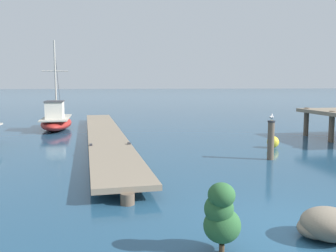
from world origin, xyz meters
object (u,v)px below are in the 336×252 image
Objects in this scene: mooring_piling at (271,139)px; shore_rock_near_left at (327,225)px; fishing_boat_1 at (56,120)px; mooring_buoy at (273,142)px; perched_seagull at (272,117)px; coastal_shrub at (221,215)px.

mooring_piling is 7.47m from shore_rock_near_left.
fishing_boat_1 is 19.87m from shore_rock_near_left.
fishing_boat_1 is at bearing 113.48° from shore_rock_near_left.
mooring_buoy reaches higher than shore_rock_near_left.
shore_rock_near_left is at bearing -106.01° from perched_seagull.
mooring_piling is at bearing 59.93° from coastal_shrub.
mooring_buoy is at bearing 63.38° from perched_seagull.
mooring_piling is 1.12× the size of shore_rock_near_left.
coastal_shrub is at bearing -120.07° from perched_seagull.
coastal_shrub reaches higher than shore_rock_near_left.
mooring_piling is at bearing -116.62° from mooring_buoy.
coastal_shrub is 2.06× the size of mooring_buoy.
mooring_buoy is at bearing 71.09° from shore_rock_near_left.
coastal_shrub reaches higher than mooring_buoy.
coastal_shrub is (-2.23, -0.24, 0.42)m from shore_rock_near_left.
mooring_piling reaches higher than mooring_buoy.
mooring_buoy is (5.54, 9.91, -0.41)m from coastal_shrub.
fishing_boat_1 is 19.32m from coastal_shrub.
mooring_piling is 2.86m from mooring_buoy.
perched_seagull is (9.97, -11.06, 1.10)m from fishing_boat_1.
mooring_buoy is at bearing 63.38° from mooring_piling.
fishing_boat_1 reaches higher than perched_seagull.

